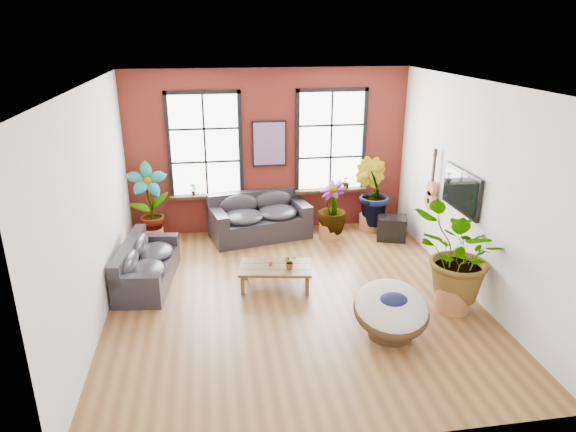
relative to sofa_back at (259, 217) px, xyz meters
name	(u,v)px	position (x,y,z in m)	size (l,w,h in m)	color
room	(292,196)	(0.29, -2.67, 1.32)	(6.04, 6.54, 3.54)	brown
sofa_back	(259,217)	(0.00, 0.00, 0.00)	(2.23, 1.42, 0.95)	black
sofa_left	(145,265)	(-2.20, -1.87, -0.09)	(1.02, 1.99, 0.76)	black
coffee_table	(276,269)	(0.05, -2.38, -0.08)	(1.34, 0.91, 0.48)	#49351A
papasan_chair	(391,310)	(1.50, -4.13, 0.00)	(1.17, 1.19, 0.83)	#402B17
poster	(269,144)	(0.29, 0.36, 1.52)	(0.74, 0.06, 0.98)	black
tv_wall_unit	(452,192)	(3.22, -2.22, 1.11)	(0.13, 1.86, 1.20)	black
media_box	(391,228)	(2.78, -0.60, -0.18)	(0.73, 0.67, 0.50)	black
pot_back_left	(152,236)	(-2.25, -0.09, -0.25)	(0.60, 0.60, 0.36)	#AA6037
pot_back_right	(371,222)	(2.50, -0.02, -0.24)	(0.60, 0.60, 0.37)	#AA6037
pot_right_wall	(453,297)	(2.74, -3.56, -0.22)	(0.76, 0.76, 0.42)	#AA6037
pot_mid	(330,231)	(1.49, -0.35, -0.26)	(0.58, 0.58, 0.34)	#AA6037
floor_plant_back_left	(149,201)	(-2.24, -0.10, 0.51)	(0.83, 0.56, 1.58)	#2C5E19
floor_plant_back_right	(371,192)	(2.48, -0.01, 0.45)	(0.81, 0.65, 1.47)	#2C5E19
floor_plant_right_wall	(459,256)	(2.77, -3.56, 0.50)	(1.38, 1.19, 1.53)	#2C5E19
floor_plant_mid	(332,207)	(1.53, -0.36, 0.27)	(0.63, 0.63, 1.12)	#2C5E19
table_plant	(290,262)	(0.28, -2.49, 0.09)	(0.22, 0.19, 0.24)	#2C5E19
sill_plant_left	(193,189)	(-1.36, 0.31, 0.61)	(0.14, 0.10, 0.27)	#2C5E19
sill_plant_right	(346,182)	(1.99, 0.31, 0.61)	(0.15, 0.15, 0.27)	#2C5E19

